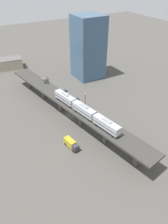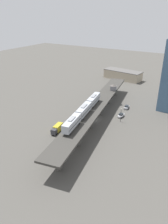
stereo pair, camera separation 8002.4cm
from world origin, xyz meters
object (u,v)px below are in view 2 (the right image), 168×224
object	(u,v)px
subway_train	(84,110)
signal_hut	(113,87)
delivery_truck	(57,129)
street_lamp	(121,114)
warehouse_building	(123,75)
street_car_silver	(127,107)
street_car_white	(121,115)

from	to	relation	value
subway_train	signal_hut	size ratio (longest dim) A/B	9.93
delivery_truck	street_lamp	world-z (taller)	street_lamp
street_lamp	warehouse_building	size ratio (longest dim) A/B	0.23
signal_hut	delivery_truck	xyz separation A→B (m)	(-6.98, -42.29, -7.76)
signal_hut	street_car_silver	xyz separation A→B (m)	(9.68, -3.29, -8.58)
street_car_silver	street_lamp	size ratio (longest dim) A/B	0.66
warehouse_building	street_lamp	bearing A→B (deg)	-68.90
street_car_silver	street_lamp	xyz separation A→B (m)	(3.01, -15.99, 3.17)
street_car_white	warehouse_building	size ratio (longest dim) A/B	0.15
street_car_silver	delivery_truck	distance (m)	42.41
signal_hut	street_car_silver	size ratio (longest dim) A/B	0.82
subway_train	warehouse_building	world-z (taller)	subway_train
street_car_white	warehouse_building	distance (m)	66.49
street_car_white	delivery_truck	distance (m)	33.34
signal_hut	street_lamp	bearing A→B (deg)	-56.65
delivery_truck	warehouse_building	bearing A→B (deg)	93.93
subway_train	street_car_white	xyz separation A→B (m)	(8.47, 21.43, -9.32)
delivery_truck	warehouse_building	distance (m)	90.21
subway_train	warehouse_building	bearing A→B (deg)	100.64
subway_train	street_car_white	distance (m)	24.86
street_lamp	warehouse_building	xyz separation A→B (m)	(-25.85, 66.98, -0.70)
delivery_truck	street_lamp	distance (m)	30.36
street_car_silver	delivery_truck	bearing A→B (deg)	-113.13
subway_train	delivery_truck	world-z (taller)	subway_train
subway_train	signal_hut	xyz separation A→B (m)	(-2.50, 35.64, -0.74)
warehouse_building	signal_hut	bearing A→B (deg)	-74.58
street_lamp	street_car_silver	bearing A→B (deg)	100.67
street_car_white	warehouse_building	world-z (taller)	warehouse_building
subway_train	street_car_silver	size ratio (longest dim) A/B	8.15
signal_hut	street_lamp	xyz separation A→B (m)	(12.69, -19.29, -5.41)
street_car_white	delivery_truck	size ratio (longest dim) A/B	0.61
street_car_silver	street_lamp	distance (m)	16.58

